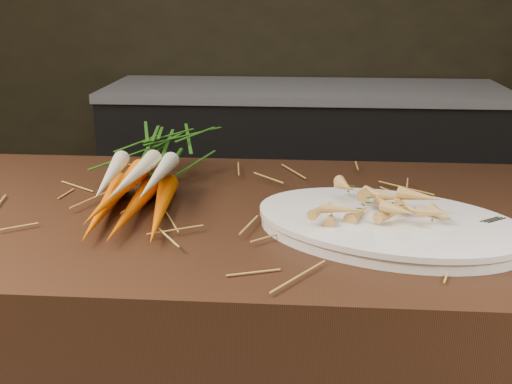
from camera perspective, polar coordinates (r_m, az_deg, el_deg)
back_counter at (r=3.07m, az=4.20°, el=1.60°), size 1.82×0.62×0.84m
straw_bedding at (r=1.17m, az=-10.83°, el=-0.90°), size 1.40×0.60×0.02m
root_veg_bunch at (r=1.25m, az=-9.29°, el=2.29°), size 0.19×0.55×0.10m
serving_platter at (r=1.05m, az=11.57°, el=-3.08°), size 0.50×0.42×0.02m
roasted_veg_heap at (r=1.04m, az=11.69°, el=-1.28°), size 0.25×0.22×0.05m
serving_fork at (r=1.00m, az=19.71°, el=-3.99°), size 0.14×0.10×0.00m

